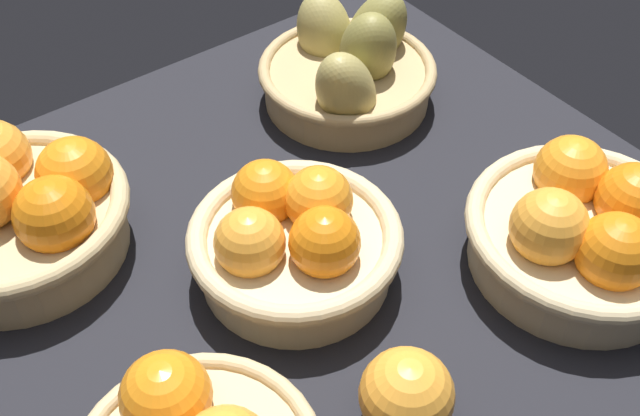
{
  "coord_description": "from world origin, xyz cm",
  "views": [
    {
      "loc": [
        30.53,
        46.25,
        64.19
      ],
      "look_at": [
        -3.22,
        1.09,
        7.0
      ],
      "focal_mm": 43.67,
      "sensor_mm": 36.0,
      "label": 1
    }
  ],
  "objects_px": {
    "basket_near_left_pears": "(350,68)",
    "basket_center": "(294,240)",
    "basket_far_left": "(585,230)",
    "loose_orange_front_gap": "(407,395)",
    "basket_near_right": "(20,210)"
  },
  "relations": [
    {
      "from": "basket_near_left_pears",
      "to": "basket_center",
      "type": "distance_m",
      "value": 0.3
    },
    {
      "from": "basket_near_left_pears",
      "to": "loose_orange_front_gap",
      "type": "distance_m",
      "value": 0.46
    },
    {
      "from": "loose_orange_front_gap",
      "to": "basket_near_left_pears",
      "type": "bearing_deg",
      "value": -122.46
    },
    {
      "from": "basket_near_right",
      "to": "basket_center",
      "type": "relative_size",
      "value": 1.1
    },
    {
      "from": "basket_far_left",
      "to": "basket_near_left_pears",
      "type": "relative_size",
      "value": 1.0
    },
    {
      "from": "basket_near_right",
      "to": "loose_orange_front_gap",
      "type": "bearing_deg",
      "value": 114.46
    },
    {
      "from": "basket_far_left",
      "to": "loose_orange_front_gap",
      "type": "bearing_deg",
      "value": 6.88
    },
    {
      "from": "basket_near_left_pears",
      "to": "loose_orange_front_gap",
      "type": "height_order",
      "value": "basket_near_left_pears"
    },
    {
      "from": "basket_far_left",
      "to": "loose_orange_front_gap",
      "type": "height_order",
      "value": "basket_far_left"
    },
    {
      "from": "basket_center",
      "to": "loose_orange_front_gap",
      "type": "relative_size",
      "value": 2.63
    },
    {
      "from": "basket_center",
      "to": "loose_orange_front_gap",
      "type": "distance_m",
      "value": 0.2
    },
    {
      "from": "basket_near_left_pears",
      "to": "basket_center",
      "type": "relative_size",
      "value": 1.11
    },
    {
      "from": "basket_near_left_pears",
      "to": "loose_orange_front_gap",
      "type": "xyz_separation_m",
      "value": [
        0.25,
        0.39,
        -0.0
      ]
    },
    {
      "from": "basket_near_right",
      "to": "basket_center",
      "type": "xyz_separation_m",
      "value": [
        -0.2,
        0.2,
        -0.0
      ]
    },
    {
      "from": "basket_center",
      "to": "loose_orange_front_gap",
      "type": "xyz_separation_m",
      "value": [
        0.02,
        0.2,
        -0.01
      ]
    }
  ]
}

